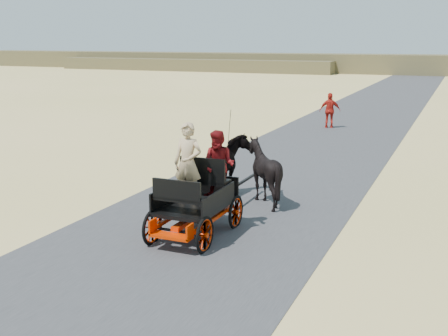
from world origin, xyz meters
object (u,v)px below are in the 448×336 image
at_px(carriage, 196,219).
at_px(horse_right, 264,172).
at_px(pedestrian, 330,111).
at_px(horse_left, 226,168).

height_order(carriage, horse_right, horse_right).
height_order(carriage, pedestrian, pedestrian).
bearing_deg(horse_left, horse_right, -180.00).
bearing_deg(carriage, pedestrian, 92.60).
relative_size(horse_left, horse_right, 1.18).
bearing_deg(horse_left, pedestrian, -89.14).
distance_m(horse_left, horse_right, 1.10).
bearing_deg(horse_right, horse_left, 0.00).
relative_size(carriage, horse_right, 1.41).
xyz_separation_m(horse_right, pedestrian, (-1.30, 13.58, 0.01)).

